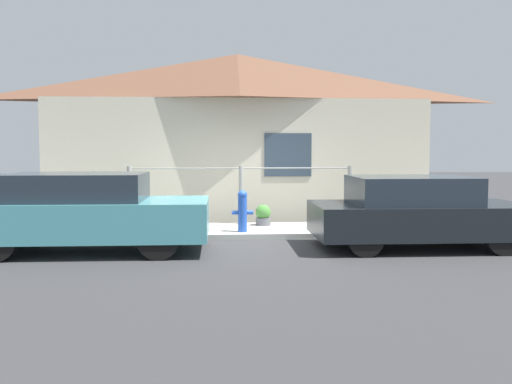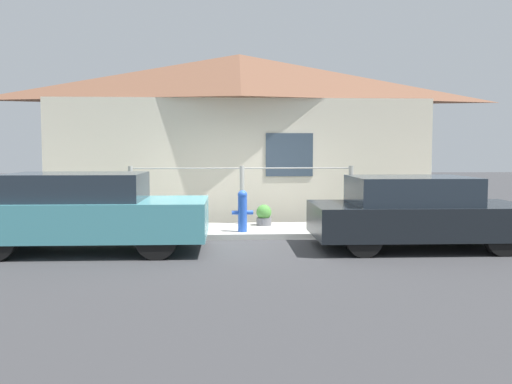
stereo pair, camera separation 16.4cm
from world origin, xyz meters
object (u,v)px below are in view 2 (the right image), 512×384
object	(u,v)px
fire_hydrant	(243,210)
potted_plant_near_hydrant	(264,215)
car_right	(416,212)
potted_plant_by_fence	(122,212)
potted_plant_corner	(368,210)
car_left	(85,212)

from	to	relation	value
fire_hydrant	potted_plant_near_hydrant	xyz separation A→B (m)	(0.49, 0.91, -0.21)
car_right	potted_plant_by_fence	distance (m)	5.90
fire_hydrant	potted_plant_near_hydrant	size ratio (longest dim) A/B	1.84
potted_plant_corner	potted_plant_by_fence	bearing A→B (deg)	-177.86
potted_plant_by_fence	potted_plant_corner	world-z (taller)	potted_plant_by_fence
car_left	potted_plant_by_fence	xyz separation A→B (m)	(0.22, 2.19, -0.25)
car_left	potted_plant_by_fence	bearing A→B (deg)	84.60
car_left	potted_plant_by_fence	world-z (taller)	car_left
car_left	potted_plant_near_hydrant	distance (m)	3.97
fire_hydrant	potted_plant_corner	distance (m)	2.92
car_left	potted_plant_corner	bearing A→B (deg)	24.00
fire_hydrant	potted_plant_by_fence	xyz separation A→B (m)	(-2.49, 0.77, -0.11)
fire_hydrant	potted_plant_by_fence	bearing A→B (deg)	162.81
fire_hydrant	potted_plant_by_fence	size ratio (longest dim) A/B	1.40
potted_plant_corner	car_left	bearing A→B (deg)	-156.45
potted_plant_near_hydrant	potted_plant_by_fence	world-z (taller)	potted_plant_by_fence
car_left	car_right	world-z (taller)	car_left
car_left	fire_hydrant	bearing A→B (deg)	28.02
potted_plant_near_hydrant	car_left	bearing A→B (deg)	-143.95
car_left	potted_plant_corner	size ratio (longest dim) A/B	7.21
potted_plant_by_fence	potted_plant_corner	size ratio (longest dim) A/B	1.05
car_right	potted_plant_corner	xyz separation A→B (m)	(-0.24, 2.38, -0.22)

